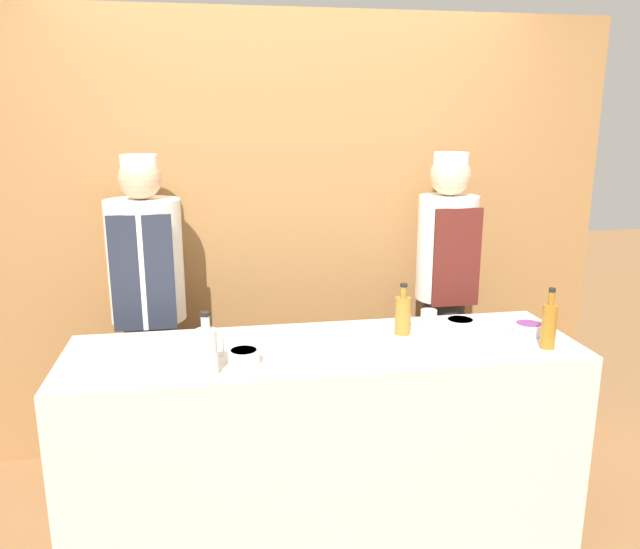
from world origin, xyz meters
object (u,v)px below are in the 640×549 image
object	(u,v)px
chef_left	(149,311)
chef_right	(444,293)
sauce_bowl_white	(244,356)
bottle_vinegar	(403,314)
bottle_amber	(549,325)
sauce_bowl_purple	(529,328)
cup_cream	(429,319)
cutting_board	(180,348)
bottle_clear	(207,350)
sauce_bowl_green	(460,324)

from	to	relation	value
chef_left	chef_right	bearing A→B (deg)	0.01
sauce_bowl_white	bottle_vinegar	size ratio (longest dim) A/B	0.54
bottle_amber	chef_right	world-z (taller)	chef_right
bottle_vinegar	chef_right	bearing A→B (deg)	54.16
sauce_bowl_purple	cup_cream	bearing A→B (deg)	160.27
chef_left	chef_right	size ratio (longest dim) A/B	1.00
cutting_board	bottle_clear	size ratio (longest dim) A/B	1.42
sauce_bowl_purple	cup_cream	distance (m)	0.44
bottle_vinegar	sauce_bowl_white	bearing A→B (deg)	-161.76
sauce_bowl_green	cutting_board	size ratio (longest dim) A/B	0.40
bottle_clear	cup_cream	distance (m)	1.06
cutting_board	bottle_vinegar	distance (m)	0.97
sauce_bowl_green	cup_cream	world-z (taller)	cup_cream
sauce_bowl_purple	bottle_amber	xyz separation A→B (m)	(-0.01, -0.17, 0.07)
chef_right	sauce_bowl_purple	bearing A→B (deg)	-78.60
cutting_board	chef_left	size ratio (longest dim) A/B	0.21
cutting_board	sauce_bowl_purple	bearing A→B (deg)	-2.02
sauce_bowl_white	bottle_clear	xyz separation A→B (m)	(-0.14, -0.08, 0.06)
cup_cream	cutting_board	bearing A→B (deg)	-175.09
cutting_board	cup_cream	world-z (taller)	cup_cream
sauce_bowl_white	chef_left	size ratio (longest dim) A/B	0.07
bottle_amber	sauce_bowl_white	bearing A→B (deg)	178.25
sauce_bowl_green	chef_left	xyz separation A→B (m)	(-1.42, 0.57, -0.04)
cutting_board	chef_right	bearing A→B (deg)	24.25
cutting_board	chef_left	bearing A→B (deg)	106.28
sauce_bowl_green	sauce_bowl_white	xyz separation A→B (m)	(-0.99, -0.24, 0.01)
bottle_amber	cutting_board	bearing A→B (deg)	171.51
chef_right	bottle_clear	bearing A→B (deg)	-144.95
chef_right	sauce_bowl_green	bearing A→B (deg)	-104.01
cup_cream	chef_left	xyz separation A→B (m)	(-1.29, 0.53, -0.05)
sauce_bowl_green	chef_right	xyz separation A→B (m)	(0.14, 0.57, -0.02)
cup_cream	bottle_vinegar	bearing A→B (deg)	-161.19
cup_cream	sauce_bowl_white	bearing A→B (deg)	-161.67
bottle_vinegar	bottle_amber	world-z (taller)	bottle_amber
bottle_amber	chef_left	xyz separation A→B (m)	(-1.69, 0.85, -0.11)
sauce_bowl_white	bottle_clear	size ratio (longest dim) A/B	0.51
bottle_vinegar	bottle_amber	size ratio (longest dim) A/B	0.89
sauce_bowl_green	sauce_bowl_white	distance (m)	1.02
cutting_board	bottle_vinegar	bearing A→B (deg)	2.85
bottle_clear	chef_left	xyz separation A→B (m)	(-0.30, 0.89, -0.11)
sauce_bowl_purple	bottle_clear	distance (m)	1.42
sauce_bowl_green	bottle_vinegar	distance (m)	0.28
sauce_bowl_purple	bottle_amber	bearing A→B (deg)	-92.26
sauce_bowl_white	chef_left	xyz separation A→B (m)	(-0.43, 0.81, -0.04)
sauce_bowl_green	bottle_clear	xyz separation A→B (m)	(-1.13, -0.32, 0.07)
sauce_bowl_white	bottle_amber	bearing A→B (deg)	-1.75
sauce_bowl_green	cutting_board	world-z (taller)	sauce_bowl_green
chef_left	bottle_amber	bearing A→B (deg)	-26.60
bottle_vinegar	sauce_bowl_green	bearing A→B (deg)	1.63
bottle_clear	sauce_bowl_purple	bearing A→B (deg)	8.65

